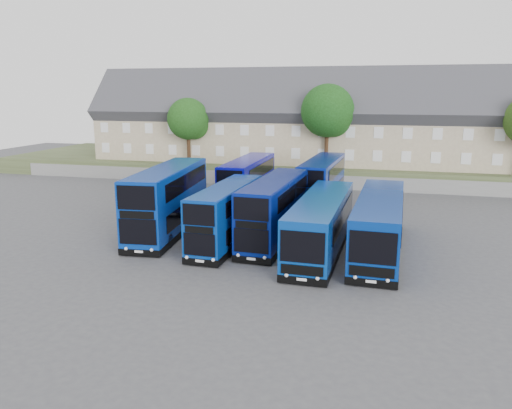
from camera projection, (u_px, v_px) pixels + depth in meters
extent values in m
plane|color=#45454A|center=(247.00, 255.00, 32.16)|extent=(120.00, 120.00, 0.00)
cube|color=slate|center=(305.00, 181.00, 54.66)|extent=(70.00, 0.40, 1.50)
cube|color=#414C2A|center=(318.00, 166.00, 64.05)|extent=(80.00, 20.00, 2.00)
cube|color=tan|center=(132.00, 133.00, 65.25)|extent=(6.00, 8.00, 6.00)
cube|color=#3D3D43|center=(130.00, 110.00, 64.59)|extent=(6.00, 10.40, 10.40)
cube|color=brown|center=(139.00, 79.00, 63.37)|extent=(0.60, 0.90, 1.40)
cube|color=tan|center=(174.00, 134.00, 63.78)|extent=(6.00, 8.00, 6.00)
cube|color=#3D3D43|center=(173.00, 110.00, 63.12)|extent=(6.00, 10.40, 10.40)
cube|color=brown|center=(183.00, 79.00, 61.91)|extent=(0.60, 0.90, 1.40)
cube|color=tan|center=(219.00, 135.00, 62.32)|extent=(6.00, 8.00, 6.00)
cube|color=#3D3D43|center=(218.00, 111.00, 61.66)|extent=(6.00, 10.40, 10.40)
cube|color=brown|center=(229.00, 79.00, 60.45)|extent=(0.60, 0.90, 1.40)
cube|color=tan|center=(265.00, 136.00, 60.86)|extent=(6.00, 8.00, 6.00)
cube|color=#3D3D43|center=(265.00, 111.00, 60.20)|extent=(6.00, 10.40, 10.40)
cube|color=brown|center=(278.00, 78.00, 58.98)|extent=(0.60, 0.90, 1.40)
cube|color=tan|center=(314.00, 137.00, 59.39)|extent=(6.00, 8.00, 6.00)
cube|color=#3D3D43|center=(315.00, 112.00, 58.73)|extent=(6.00, 10.40, 10.40)
cube|color=brown|center=(329.00, 78.00, 57.52)|extent=(0.60, 0.90, 1.40)
cube|color=tan|center=(365.00, 138.00, 57.93)|extent=(6.00, 8.00, 6.00)
cube|color=#3D3D43|center=(367.00, 112.00, 57.27)|extent=(6.00, 10.40, 10.40)
cube|color=brown|center=(382.00, 78.00, 56.06)|extent=(0.60, 0.90, 1.40)
cube|color=tan|center=(420.00, 140.00, 56.47)|extent=(6.00, 8.00, 6.00)
cube|color=#3D3D43|center=(421.00, 113.00, 55.81)|extent=(6.00, 10.40, 10.40)
cube|color=brown|center=(438.00, 77.00, 54.60)|extent=(0.60, 0.90, 1.40)
cube|color=tan|center=(476.00, 141.00, 55.01)|extent=(6.00, 8.00, 6.00)
cube|color=#3D3D43|center=(479.00, 113.00, 54.34)|extent=(6.00, 10.40, 10.40)
cube|color=brown|center=(498.00, 77.00, 53.13)|extent=(0.60, 0.90, 1.40)
cube|color=#08329C|center=(168.00, 198.00, 36.91)|extent=(3.91, 12.25, 4.46)
cube|color=black|center=(169.00, 228.00, 37.41)|extent=(3.95, 12.29, 0.45)
cube|color=black|center=(138.00, 232.00, 31.28)|extent=(2.43, 0.30, 1.64)
cube|color=black|center=(136.00, 198.00, 30.80)|extent=(2.43, 0.30, 1.53)
cylinder|color=black|center=(134.00, 239.00, 33.87)|extent=(0.40, 1.02, 1.00)
cube|color=#08379B|center=(227.00, 213.00, 34.15)|extent=(2.54, 10.10, 3.67)
cube|color=black|center=(227.00, 239.00, 34.57)|extent=(2.58, 10.15, 0.45)
cube|color=black|center=(199.00, 245.00, 29.58)|extent=(1.99, 0.11, 1.37)
cube|color=black|center=(199.00, 215.00, 29.17)|extent=(1.99, 0.11, 1.28)
cylinder|color=black|center=(199.00, 247.00, 32.14)|extent=(0.33, 1.01, 1.00)
cube|color=navy|center=(275.00, 208.00, 34.85)|extent=(2.94, 10.95, 3.99)
cube|color=black|center=(274.00, 236.00, 35.30)|extent=(2.98, 10.99, 0.45)
cube|color=black|center=(251.00, 241.00, 29.94)|extent=(2.17, 0.16, 1.48)
cube|color=black|center=(251.00, 209.00, 29.51)|extent=(2.17, 0.16, 1.38)
cylinder|color=black|center=(246.00, 245.00, 32.56)|extent=(0.34, 1.01, 1.00)
cube|color=#08099E|center=(248.00, 182.00, 45.23)|extent=(2.53, 10.85, 3.98)
cube|color=black|center=(248.00, 203.00, 45.68)|extent=(2.57, 10.89, 0.45)
cube|color=black|center=(230.00, 203.00, 40.28)|extent=(2.16, 0.07, 1.48)
cube|color=black|center=(229.00, 179.00, 39.84)|extent=(2.16, 0.07, 1.38)
cylinder|color=black|center=(226.00, 208.00, 42.87)|extent=(0.31, 1.00, 1.00)
cube|color=navy|center=(322.00, 182.00, 45.00)|extent=(3.08, 11.05, 4.02)
cube|color=black|center=(321.00, 204.00, 45.46)|extent=(3.12, 11.09, 0.45)
cube|color=black|center=(310.00, 203.00, 40.07)|extent=(2.18, 0.18, 1.49)
cube|color=black|center=(310.00, 179.00, 39.64)|extent=(2.18, 0.18, 1.39)
cylinder|color=black|center=(302.00, 209.00, 42.70)|extent=(0.35, 1.01, 1.00)
cube|color=#083B9B|center=(321.00, 222.00, 32.64)|extent=(3.11, 13.09, 3.23)
cube|color=black|center=(321.00, 246.00, 33.01)|extent=(3.15, 13.13, 0.45)
cube|color=black|center=(302.00, 247.00, 26.46)|extent=(2.41, 0.13, 1.73)
cylinder|color=black|center=(289.00, 262.00, 29.26)|extent=(0.33, 1.01, 1.00)
cube|color=navy|center=(379.00, 222.00, 32.47)|extent=(3.25, 13.41, 3.31)
cube|color=black|center=(378.00, 247.00, 32.85)|extent=(3.29, 13.45, 0.45)
cube|color=black|center=(373.00, 248.00, 26.16)|extent=(2.47, 0.15, 1.78)
cylinder|color=black|center=(352.00, 264.00, 28.98)|extent=(0.34, 1.01, 1.00)
cylinder|color=#382314|center=(189.00, 148.00, 58.33)|extent=(0.44, 0.44, 3.75)
sphere|color=#183A0F|center=(188.00, 119.00, 57.59)|extent=(4.80, 4.80, 4.80)
sphere|color=#183A0F|center=(194.00, 125.00, 57.99)|extent=(3.30, 3.30, 3.30)
cylinder|color=#382314|center=(326.00, 148.00, 54.82)|extent=(0.44, 0.44, 4.50)
sphere|color=#14350E|center=(327.00, 111.00, 53.93)|extent=(5.76, 5.76, 5.76)
sphere|color=#14350E|center=(333.00, 119.00, 54.36)|extent=(3.96, 3.96, 3.96)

